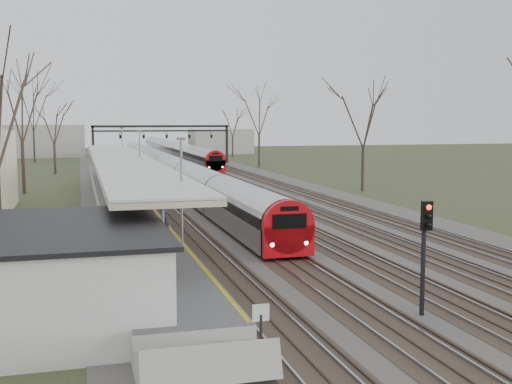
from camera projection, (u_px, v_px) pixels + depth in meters
The scene contains 11 objects.
track_bed at pixel (197, 182), 70.11m from camera, with size 24.00×160.00×0.22m.
platform at pixel (120, 200), 50.84m from camera, with size 3.50×69.00×1.00m, color #9E9B93.
canopy at pixel (122, 160), 46.13m from camera, with size 4.10×50.00×3.11m.
station_building at pixel (68, 276), 21.54m from camera, with size 6.00×9.00×3.20m, color silver.
signal_gantry at pixel (162, 133), 98.31m from camera, with size 21.00×0.59×6.08m.
tree_west_far at pixel (21, 107), 57.96m from camera, with size 5.50×5.50×11.33m.
tree_east_far at pixel (364, 115), 60.48m from camera, with size 5.00×5.00×10.30m.
train_near at pixel (166, 167), 73.44m from camera, with size 2.62×90.21×3.05m.
train_far at pixel (174, 150), 116.39m from camera, with size 2.62×75.21×3.05m.
passenger at pixel (165, 227), 29.71m from camera, with size 0.65×0.42×1.77m, color #282B4E.
signal_post at pixel (425, 241), 21.81m from camera, with size 0.35×0.45×4.10m.
Camera 1 is at (-12.01, -14.02, 6.80)m, focal length 45.00 mm.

